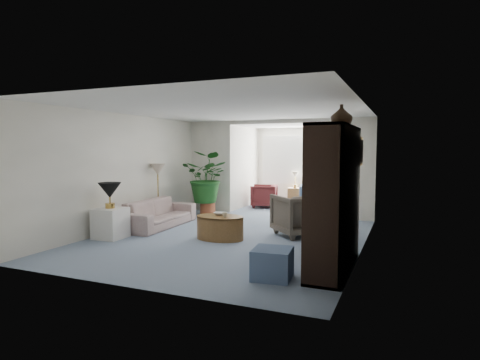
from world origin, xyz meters
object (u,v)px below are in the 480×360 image
at_px(coffee_table, 220,228).
at_px(ottoman, 272,264).
at_px(framed_picture, 360,152).
at_px(floor_lamp, 158,169).
at_px(side_table_dark, 337,219).
at_px(coffee_cup, 225,215).
at_px(table_lamp, 110,190).
at_px(wingback_chair, 299,215).
at_px(sofa, 159,213).
at_px(plant_pot, 208,209).
at_px(sunroom_chair_blue, 314,197).
at_px(end_table, 111,223).
at_px(sunroom_table, 295,197).
at_px(sunroom_chair_maroon, 264,196).
at_px(entertainment_cabinet, 334,198).
at_px(cabinet_urn, 341,116).
at_px(coffee_bowl, 220,214).

bearing_deg(coffee_table, ottoman, -47.98).
xyz_separation_m(framed_picture, coffee_table, (-2.58, -0.01, -1.47)).
bearing_deg(ottoman, coffee_table, 132.02).
distance_m(floor_lamp, side_table_dark, 4.33).
bearing_deg(ottoman, side_table_dark, 83.36).
relative_size(floor_lamp, coffee_cup, 3.64).
distance_m(table_lamp, wingback_chair, 3.76).
bearing_deg(sofa, plant_pot, -9.38).
relative_size(side_table_dark, sunroom_chair_blue, 0.81).
distance_m(end_table, ottoman, 3.83).
bearing_deg(coffee_cup, ottoman, -49.08).
bearing_deg(sunroom_table, plant_pot, -123.14).
bearing_deg(wingback_chair, end_table, -16.79).
relative_size(coffee_table, plant_pot, 2.37).
height_order(table_lamp, floor_lamp, floor_lamp).
distance_m(sunroom_chair_maroon, sunroom_table, 1.06).
bearing_deg(coffee_cup, side_table_dark, 35.12).
xyz_separation_m(floor_lamp, plant_pot, (0.66, 1.31, -1.09)).
height_order(plant_pot, sunroom_chair_blue, sunroom_chair_blue).
relative_size(plant_pot, sunroom_chair_maroon, 0.53).
xyz_separation_m(entertainment_cabinet, sunroom_chair_maroon, (-2.96, 5.40, -0.70)).
bearing_deg(floor_lamp, coffee_cup, -28.13).
xyz_separation_m(entertainment_cabinet, sunroom_table, (-2.21, 6.15, -0.77)).
bearing_deg(sunroom_chair_blue, wingback_chair, 175.75).
distance_m(wingback_chair, cabinet_urn, 2.58).
relative_size(coffee_table, cabinet_urn, 2.74).
xyz_separation_m(side_table_dark, sunroom_chair_maroon, (-2.63, 3.09, 0.01)).
xyz_separation_m(wingback_chair, entertainment_cabinet, (1.03, -2.01, 0.62)).
bearing_deg(table_lamp, sunroom_table, 69.72).
bearing_deg(wingback_chair, coffee_table, -8.77).
height_order(table_lamp, coffee_bowl, table_lamp).
bearing_deg(ottoman, end_table, 163.42).
xyz_separation_m(framed_picture, entertainment_cabinet, (-0.23, -1.10, -0.66)).
bearing_deg(floor_lamp, plant_pot, 63.50).
xyz_separation_m(coffee_bowl, cabinet_urn, (2.40, -0.69, 1.77)).
relative_size(cabinet_urn, ottoman, 0.68).
bearing_deg(framed_picture, table_lamp, -170.49).
bearing_deg(sunroom_chair_maroon, side_table_dark, 28.92).
distance_m(table_lamp, sunroom_table, 6.24).
distance_m(framed_picture, entertainment_cabinet, 1.31).
relative_size(entertainment_cabinet, ottoman, 4.07).
height_order(sofa, ottoman, sofa).
xyz_separation_m(framed_picture, plant_pot, (-4.13, 2.46, -1.54)).
bearing_deg(coffee_cup, entertainment_cabinet, -24.26).
relative_size(side_table_dark, sunroom_table, 1.21).
xyz_separation_m(wingback_chair, cabinet_urn, (1.03, -1.51, 1.83)).
xyz_separation_m(coffee_table, entertainment_cabinet, (2.35, -1.09, 0.81)).
distance_m(sunroom_chair_blue, sunroom_table, 1.06).
bearing_deg(sunroom_table, wingback_chair, -74.08).
height_order(wingback_chair, sunroom_chair_maroon, wingback_chair).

